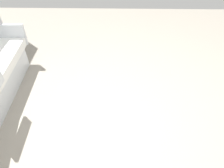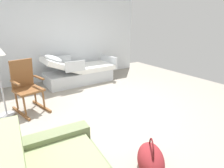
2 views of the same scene
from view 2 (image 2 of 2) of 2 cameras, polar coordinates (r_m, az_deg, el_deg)
ground_plane at (r=3.92m, az=2.36°, el=-7.29°), size 6.90×6.90×0.00m
side_wall at (r=6.06m, az=-13.44°, el=14.71°), size 0.10×4.89×2.70m
hospital_bed at (r=5.55m, az=-10.41°, el=3.54°), size 1.06×2.13×0.96m
rocking_chair at (r=4.00m, az=-25.35°, el=-0.84°), size 0.86×0.65×1.05m
duffel_bag at (r=2.41m, az=12.09°, el=-22.25°), size 0.64×0.59×0.43m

